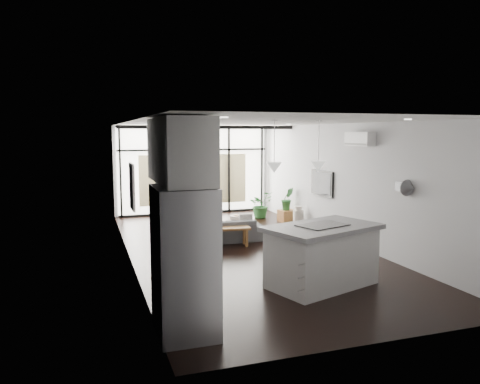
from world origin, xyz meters
TOP-DOWN VIEW (x-y plane):
  - floor at (0.00, 0.00)m, footprint 5.00×10.00m
  - ceiling at (0.00, 0.00)m, footprint 5.00×10.00m
  - wall_left at (-2.50, 0.00)m, footprint 0.02×10.00m
  - wall_right at (2.50, 0.00)m, footprint 0.02×10.00m
  - wall_back at (0.00, 5.00)m, footprint 5.00×0.02m
  - wall_front at (0.00, -5.00)m, footprint 5.00×0.02m
  - glazing at (0.00, 4.88)m, footprint 5.00×0.20m
  - skylight at (0.00, 4.00)m, footprint 4.70×1.90m
  - neighbour_building at (0.00, 4.95)m, footprint 3.50×0.02m
  - island at (0.42, -2.81)m, footprint 2.17×1.67m
  - cooktop at (0.42, -2.81)m, footprint 0.93×0.76m
  - fridge at (-2.17, -3.95)m, footprint 0.74×0.93m
  - appliance_column at (-2.05, -3.09)m, footprint 0.60×0.63m
  - upper_cabinets at (-2.12, -3.50)m, footprint 0.62×1.75m
  - pendant_left at (-0.40, -2.65)m, footprint 0.26×0.26m
  - pendant_right at (0.40, -2.65)m, footprint 0.26×0.26m
  - sofa at (-0.20, 0.87)m, footprint 1.82×0.57m
  - console_bench at (-0.44, 0.38)m, footprint 1.39×0.52m
  - pouf at (0.50, 1.84)m, footprint 0.57×0.57m
  - crate at (2.25, 2.67)m, footprint 0.47×0.47m
  - plant_tall at (1.74, 3.51)m, footprint 0.97×1.02m
  - plant_crate at (2.25, 2.67)m, footprint 0.40×0.69m
  - milk_can at (2.25, 1.93)m, footprint 0.30×0.30m
  - bistro_set at (-0.20, 4.75)m, footprint 1.34×0.56m
  - tv at (2.46, 1.00)m, footprint 0.05×1.10m
  - ac_unit at (2.38, -0.80)m, footprint 0.22×0.90m
  - framed_art at (-2.47, -0.50)m, footprint 0.04×0.70m

SIDE VIEW (x-z plane):
  - floor at x=0.00m, z-range 0.00..0.00m
  - crate at x=2.25m, z-range 0.00..0.34m
  - pouf at x=0.50m, z-range 0.00..0.42m
  - console_bench at x=-0.44m, z-range 0.00..0.44m
  - milk_can at x=2.25m, z-range 0.00..0.57m
  - plant_tall at x=1.74m, z-range 0.00..0.63m
  - bistro_set at x=-0.20m, z-range 0.00..0.64m
  - sofa at x=-0.20m, z-range 0.00..0.71m
  - plant_crate at x=2.25m, z-range 0.34..0.64m
  - island at x=0.42m, z-range 0.00..1.04m
  - fridge at x=-2.17m, z-range 0.00..1.91m
  - cooktop at x=0.42m, z-range 1.04..1.05m
  - neighbour_building at x=0.00m, z-range 0.30..1.90m
  - appliance_column at x=-2.05m, z-range 0.00..2.34m
  - tv at x=2.46m, z-range 0.98..1.62m
  - wall_left at x=-2.50m, z-range 0.00..2.80m
  - wall_right at x=2.50m, z-range 0.00..2.80m
  - wall_back at x=0.00m, z-range 0.00..2.80m
  - wall_front at x=0.00m, z-range 0.00..2.80m
  - glazing at x=0.00m, z-range 0.00..2.80m
  - framed_art at x=-2.47m, z-range 1.10..2.00m
  - pendant_left at x=-0.40m, z-range 1.93..2.11m
  - pendant_right at x=0.40m, z-range 1.93..2.11m
  - upper_cabinets at x=-2.12m, z-range 1.92..2.78m
  - ac_unit at x=2.38m, z-range 2.30..2.60m
  - skylight at x=0.00m, z-range 2.74..2.80m
  - ceiling at x=0.00m, z-range 2.80..2.80m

